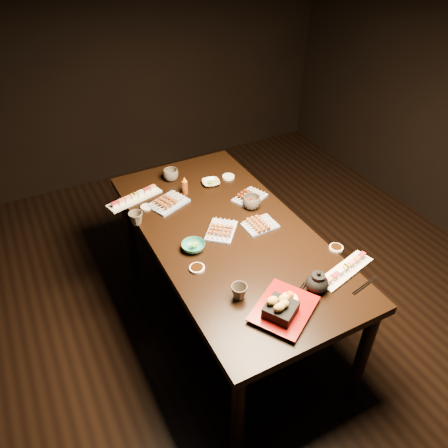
{
  "coord_description": "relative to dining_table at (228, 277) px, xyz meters",
  "views": [
    {
      "loc": [
        -1.08,
        -1.46,
        2.36
      ],
      "look_at": [
        -0.13,
        0.37,
        0.77
      ],
      "focal_mm": 35.0,
      "sensor_mm": 36.0,
      "label": 1
    }
  ],
  "objects": [
    {
      "name": "ground",
      "position": [
        0.13,
        -0.32,
        -0.38
      ],
      "size": [
        5.0,
        5.0,
        0.0
      ],
      "primitive_type": "plane",
      "color": "black",
      "rests_on": "ground"
    },
    {
      "name": "dining_table",
      "position": [
        0.0,
        0.0,
        0.0
      ],
      "size": [
        1.26,
        1.95,
        0.75
      ],
      "primitive_type": "cube",
      "rotation": [
        0.0,
        0.0,
        0.22
      ],
      "color": "black",
      "rests_on": "ground"
    },
    {
      "name": "sushi_platter_near",
      "position": [
        0.39,
        -0.59,
        0.4
      ],
      "size": [
        0.38,
        0.19,
        0.04
      ],
      "primitive_type": null,
      "rotation": [
        0.0,
        0.0,
        0.25
      ],
      "color": "white",
      "rests_on": "dining_table"
    },
    {
      "name": "sushi_platter_far",
      "position": [
        -0.38,
        0.58,
        0.4
      ],
      "size": [
        0.38,
        0.19,
        0.05
      ],
      "primitive_type": null,
      "rotation": [
        0.0,
        0.0,
        3.4
      ],
      "color": "white",
      "rests_on": "dining_table"
    },
    {
      "name": "yakitori_plate_center",
      "position": [
        -0.04,
        0.01,
        0.4
      ],
      "size": [
        0.26,
        0.26,
        0.05
      ],
      "primitive_type": null,
      "rotation": [
        0.0,
        0.0,
        0.86
      ],
      "color": "#828EB6",
      "rests_on": "dining_table"
    },
    {
      "name": "yakitori_plate_right",
      "position": [
        0.19,
        -0.05,
        0.4
      ],
      "size": [
        0.2,
        0.15,
        0.05
      ],
      "primitive_type": null,
      "rotation": [
        0.0,
        0.0,
        0.03
      ],
      "color": "#828EB6",
      "rests_on": "dining_table"
    },
    {
      "name": "yakitori_plate_left",
      "position": [
        -0.21,
        0.42,
        0.4
      ],
      "size": [
        0.28,
        0.24,
        0.06
      ],
      "primitive_type": null,
      "rotation": [
        0.0,
        0.0,
        0.38
      ],
      "color": "#828EB6",
      "rests_on": "dining_table"
    },
    {
      "name": "tsukune_plate",
      "position": [
        0.29,
        0.24,
        0.4
      ],
      "size": [
        0.25,
        0.22,
        0.05
      ],
      "primitive_type": null,
      "rotation": [
        0.0,
        0.0,
        0.41
      ],
      "color": "#828EB6",
      "rests_on": "dining_table"
    },
    {
      "name": "edamame_bowl_green",
      "position": [
        -0.25,
        -0.05,
        0.4
      ],
      "size": [
        0.16,
        0.16,
        0.04
      ],
      "primitive_type": "imported",
      "rotation": [
        0.0,
        0.0,
        0.26
      ],
      "color": "#287B68",
      "rests_on": "dining_table"
    },
    {
      "name": "edamame_bowl_cream",
      "position": [
        0.14,
        0.51,
        0.39
      ],
      "size": [
        0.14,
        0.14,
        0.03
      ],
      "primitive_type": "imported",
      "rotation": [
        0.0,
        0.0,
        -0.2
      ],
      "color": "beige",
      "rests_on": "dining_table"
    },
    {
      "name": "tempura_tray",
      "position": [
        -0.05,
        -0.67,
        0.43
      ],
      "size": [
        0.4,
        0.38,
        0.11
      ],
      "primitive_type": null,
      "rotation": [
        0.0,
        0.0,
        0.55
      ],
      "color": "black",
      "rests_on": "dining_table"
    },
    {
      "name": "teacup_near_left",
      "position": [
        -0.2,
        -0.49,
        0.41
      ],
      "size": [
        0.11,
        0.11,
        0.08
      ],
      "primitive_type": "imported",
      "rotation": [
        0.0,
        0.0,
        0.41
      ],
      "color": "#4B443A",
      "rests_on": "dining_table"
    },
    {
      "name": "teacup_mid_right",
      "position": [
        0.24,
        0.14,
        0.42
      ],
      "size": [
        0.13,
        0.13,
        0.09
      ],
      "primitive_type": "imported",
      "rotation": [
        0.0,
        0.0,
        -0.21
      ],
      "color": "#4B443A",
      "rests_on": "dining_table"
    },
    {
      "name": "teacup_far_left",
      "position": [
        -0.45,
        0.32,
        0.41
      ],
      "size": [
        0.11,
        0.11,
        0.08
      ],
      "primitive_type": "imported",
      "rotation": [
        0.0,
        0.0,
        0.41
      ],
      "color": "#4B443A",
      "rests_on": "dining_table"
    },
    {
      "name": "teacup_far_right",
      "position": [
        -0.08,
        0.69,
        0.42
      ],
      "size": [
        0.12,
        0.12,
        0.08
      ],
      "primitive_type": "imported",
      "rotation": [
        0.0,
        0.0,
        -0.13
      ],
      "color": "#4B443A",
      "rests_on": "dining_table"
    },
    {
      "name": "teapot",
      "position": [
        0.17,
        -0.62,
        0.43
      ],
      "size": [
        0.19,
        0.19,
        0.12
      ],
      "primitive_type": null,
      "rotation": [
        0.0,
        0.0,
        0.56
      ],
      "color": "black",
      "rests_on": "dining_table"
    },
    {
      "name": "condiment_bottle",
      "position": [
        -0.06,
        0.49,
        0.44
      ],
      "size": [
        0.04,
        0.04,
        0.12
      ],
      "primitive_type": "cylinder",
      "rotation": [
        0.0,
        0.0,
        0.14
      ],
      "color": "#642B0D",
      "rests_on": "dining_table"
    },
    {
      "name": "sauce_dish_west",
      "position": [
        -0.3,
        -0.21,
        0.38
      ],
      "size": [
        0.12,
        0.12,
        0.01
      ],
      "primitive_type": "cylinder",
      "rotation": [
        0.0,
        0.0,
        0.58
      ],
      "color": "white",
      "rests_on": "dining_table"
    },
    {
      "name": "sauce_dish_east",
      "position": [
        0.29,
        0.53,
        0.38
      ],
      "size": [
        0.12,
        0.12,
        0.01
      ],
      "primitive_type": "cylinder",
      "rotation": [
        0.0,
        0.0,
        0.59
      ],
      "color": "white",
      "rests_on": "dining_table"
    },
    {
      "name": "sauce_dish_se",
      "position": [
        0.46,
        -0.42,
        0.38
      ],
      "size": [
        0.11,
        0.11,
        0.01
      ],
      "primitive_type": "cylinder",
      "rotation": [
        0.0,
        0.0,
        0.5
      ],
      "color": "white",
      "rests_on": "dining_table"
    },
    {
      "name": "sauce_dish_nw",
      "position": [
        -0.35,
        0.45,
        0.38
      ],
      "size": [
        0.09,
        0.09,
        0.01
      ],
      "primitive_type": "cylinder",
      "rotation": [
        0.0,
        0.0,
        0.32
      ],
      "color": "white",
      "rests_on": "dining_table"
    },
    {
      "name": "chopsticks_near",
      "position": [
        0.05,
        -0.62,
        0.38
      ],
      "size": [
        0.2,
        0.13,
        0.01
      ],
      "primitive_type": null,
      "rotation": [
        0.0,
        0.0,
        0.5
      ],
      "color": "black",
      "rests_on": "dining_table"
    },
    {
      "name": "chopsticks_se",
      "position": [
        0.41,
        -0.72,
        0.38
      ],
      "size": [
        0.19,
        0.06,
        0.01
      ],
      "primitive_type": null,
      "rotation": [
        0.0,
        0.0,
        0.2
      ],
      "color": "black",
      "rests_on": "dining_table"
    }
  ]
}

